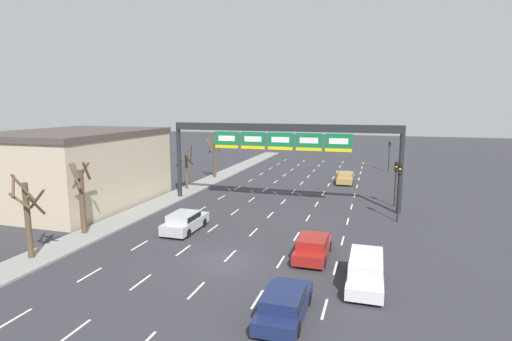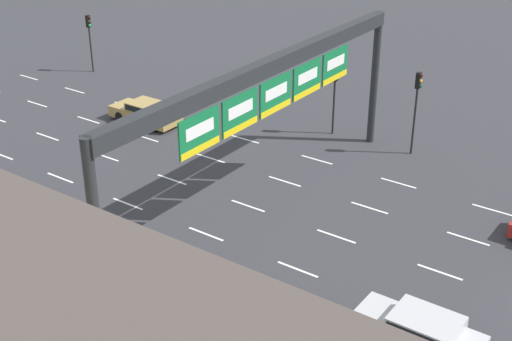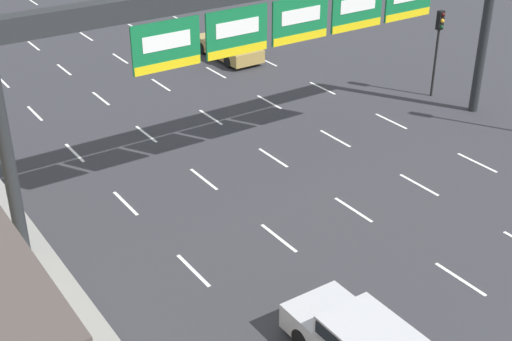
# 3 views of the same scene
# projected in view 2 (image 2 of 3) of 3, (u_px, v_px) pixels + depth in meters

# --- Properties ---
(lane_dashes) EXTENTS (13.32, 67.00, 0.01)m
(lane_dashes) POSITION_uv_depth(u_px,v_px,m) (290.00, 221.00, 33.92)
(lane_dashes) COLOR white
(lane_dashes) RESTS_ON ground_plane
(sign_gantry) EXTENTS (21.83, 0.70, 7.76)m
(sign_gantry) POSITION_uv_depth(u_px,v_px,m) (270.00, 86.00, 31.71)
(sign_gantry) COLOR #232628
(sign_gantry) RESTS_ON ground_plane
(car_gold) EXTENTS (1.90, 4.70, 1.37)m
(car_gold) POSITION_uv_depth(u_px,v_px,m) (146.00, 112.00, 44.72)
(car_gold) COLOR #A88947
(car_gold) RESTS_ON ground_plane
(car_silver) EXTENTS (1.98, 4.62, 1.46)m
(car_silver) POSITION_uv_depth(u_px,v_px,m) (420.00, 331.00, 25.31)
(car_silver) COLOR #B7B7BC
(car_silver) RESTS_ON ground_plane
(traffic_light_near_gantry) EXTENTS (0.30, 0.35, 4.26)m
(traffic_light_near_gantry) POSITION_uv_depth(u_px,v_px,m) (335.00, 86.00, 42.14)
(traffic_light_near_gantry) COLOR black
(traffic_light_near_gantry) RESTS_ON ground_plane
(traffic_light_mid_block) EXTENTS (0.30, 0.35, 4.84)m
(traffic_light_mid_block) POSITION_uv_depth(u_px,v_px,m) (417.00, 97.00, 39.33)
(traffic_light_mid_block) COLOR black
(traffic_light_mid_block) RESTS_ON ground_plane
(traffic_light_far_end) EXTENTS (0.30, 0.35, 4.33)m
(traffic_light_far_end) POSITION_uv_depth(u_px,v_px,m) (89.00, 32.00, 52.97)
(traffic_light_far_end) COLOR black
(traffic_light_far_end) RESTS_ON ground_plane
(tree_bare_third) EXTENTS (2.17, 2.06, 5.04)m
(tree_bare_third) POSITION_uv_depth(u_px,v_px,m) (10.00, 251.00, 26.78)
(tree_bare_third) COLOR brown
(tree_bare_third) RESTS_ON sidewalk_left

